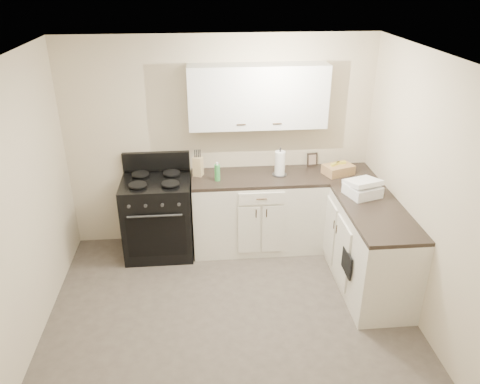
{
  "coord_description": "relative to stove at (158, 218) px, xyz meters",
  "views": [
    {
      "loc": [
        -0.24,
        -3.44,
        3.13
      ],
      "look_at": [
        0.15,
        0.85,
        1.06
      ],
      "focal_mm": 35.0,
      "sensor_mm": 36.0,
      "label": 1
    }
  ],
  "objects": [
    {
      "name": "oven_mitt_near",
      "position": [
        1.94,
        -1.2,
        0.01
      ],
      "size": [
        0.02,
        0.14,
        0.24
      ],
      "primitive_type": "cube",
      "color": "black",
      "rests_on": "base_cabinets_right"
    },
    {
      "name": "oven_mitt_far",
      "position": [
        1.94,
        -1.06,
        0.01
      ],
      "size": [
        0.02,
        0.13,
        0.23
      ],
      "primitive_type": "cube",
      "color": "black",
      "rests_on": "base_cabinets_right"
    },
    {
      "name": "soap_bottle",
      "position": [
        0.71,
        -0.06,
        0.58
      ],
      "size": [
        0.08,
        0.08,
        0.19
      ],
      "primitive_type": "cylinder",
      "rotation": [
        0.0,
        0.0,
        0.2
      ],
      "color": "green",
      "rests_on": "countertop_back"
    },
    {
      "name": "countertop_right",
      "position": [
        2.26,
        -0.63,
        0.46
      ],
      "size": [
        0.6,
        1.9,
        0.04
      ],
      "primitive_type": "cube",
      "color": "black",
      "rests_on": "base_cabinets_right"
    },
    {
      "name": "wall_left",
      "position": [
        -1.04,
        -1.48,
        0.79
      ],
      "size": [
        0.0,
        3.6,
        3.6
      ],
      "primitive_type": "plane",
      "rotation": [
        1.57,
        0.0,
        1.57
      ],
      "color": "beige",
      "rests_on": "ground"
    },
    {
      "name": "picture_frame",
      "position": [
        1.88,
        0.28,
        0.56
      ],
      "size": [
        0.13,
        0.06,
        0.16
      ],
      "primitive_type": "cube",
      "rotation": [
        -0.14,
        0.0,
        0.13
      ],
      "color": "black",
      "rests_on": "countertop_back"
    },
    {
      "name": "floor",
      "position": [
        0.76,
        -1.48,
        -0.46
      ],
      "size": [
        3.6,
        3.6,
        0.0
      ],
      "primitive_type": "plane",
      "color": "#473F38",
      "rests_on": "ground"
    },
    {
      "name": "countertop_back",
      "position": [
        1.19,
        0.02,
        0.46
      ],
      "size": [
        1.55,
        0.6,
        0.04
      ],
      "primitive_type": "cube",
      "color": "black",
      "rests_on": "base_cabinets_back"
    },
    {
      "name": "knife_block",
      "position": [
        0.49,
        0.11,
        0.59
      ],
      "size": [
        0.13,
        0.12,
        0.23
      ],
      "primitive_type": "cube",
      "rotation": [
        0.0,
        0.0,
        -0.37
      ],
      "color": "tan",
      "rests_on": "countertop_back"
    },
    {
      "name": "countertop_grill",
      "position": [
        2.22,
        -0.58,
        0.54
      ],
      "size": [
        0.4,
        0.38,
        0.12
      ],
      "primitive_type": "cube",
      "rotation": [
        0.0,
        0.0,
        0.31
      ],
      "color": "white",
      "rests_on": "countertop_right"
    },
    {
      "name": "upper_cabinets",
      "position": [
        1.19,
        0.18,
        1.38
      ],
      "size": [
        1.55,
        0.3,
        0.7
      ],
      "primitive_type": "cube",
      "color": "silver",
      "rests_on": "wall_back"
    },
    {
      "name": "paper_towel",
      "position": [
        1.44,
        0.04,
        0.62
      ],
      "size": [
        0.14,
        0.14,
        0.29
      ],
      "primitive_type": "cylinder",
      "rotation": [
        0.0,
        0.0,
        0.19
      ],
      "color": "white",
      "rests_on": "countertop_back"
    },
    {
      "name": "wall_right",
      "position": [
        2.56,
        -1.48,
        0.79
      ],
      "size": [
        0.0,
        3.6,
        3.6
      ],
      "primitive_type": "plane",
      "rotation": [
        1.57,
        0.0,
        -1.57
      ],
      "color": "beige",
      "rests_on": "ground"
    },
    {
      "name": "wall_back",
      "position": [
        0.76,
        0.32,
        0.79
      ],
      "size": [
        3.6,
        0.0,
        3.6
      ],
      "primitive_type": "plane",
      "rotation": [
        1.57,
        0.0,
        0.0
      ],
      "color": "beige",
      "rests_on": "ground"
    },
    {
      "name": "ceiling",
      "position": [
        0.76,
        -1.48,
        2.04
      ],
      "size": [
        3.6,
        3.6,
        0.0
      ],
      "primitive_type": "plane",
      "color": "white",
      "rests_on": "wall_back"
    },
    {
      "name": "base_cabinets_right",
      "position": [
        2.26,
        -0.63,
        -0.01
      ],
      "size": [
        0.6,
        1.9,
        0.9
      ],
      "primitive_type": "cube",
      "color": "silver",
      "rests_on": "floor"
    },
    {
      "name": "wicker_basket",
      "position": [
        2.13,
        0.0,
        0.54
      ],
      "size": [
        0.39,
        0.32,
        0.11
      ],
      "primitive_type": "cube",
      "rotation": [
        0.0,
        0.0,
        0.35
      ],
      "color": "tan",
      "rests_on": "countertop_right"
    },
    {
      "name": "base_cabinets_back",
      "position": [
        1.19,
        0.02,
        -0.01
      ],
      "size": [
        1.55,
        0.6,
        0.9
      ],
      "primitive_type": "cube",
      "color": "silver",
      "rests_on": "floor"
    },
    {
      "name": "stove",
      "position": [
        0.0,
        0.0,
        0.0
      ],
      "size": [
        0.79,
        0.67,
        0.95
      ],
      "primitive_type": "cube",
      "color": "black",
      "rests_on": "floor"
    }
  ]
}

